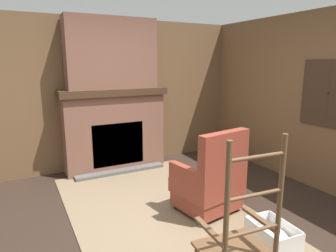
# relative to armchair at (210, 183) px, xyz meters

# --- Properties ---
(ground_plane) EXTENTS (14.00, 14.00, 0.00)m
(ground_plane) POSITION_rel_armchair_xyz_m (0.09, -0.54, -0.37)
(ground_plane) COLOR #2D2119
(wood_panel_wall_left) EXTENTS (0.06, 5.23, 2.50)m
(wood_panel_wall_left) POSITION_rel_armchair_xyz_m (-2.26, -0.54, 0.88)
(wood_panel_wall_left) COLOR brown
(wood_panel_wall_left) RESTS_ON ground
(wood_panel_wall_back) EXTENTS (5.23, 0.09, 2.50)m
(wood_panel_wall_back) POSITION_rel_armchair_xyz_m (0.09, 1.80, 0.88)
(wood_panel_wall_back) COLOR brown
(wood_panel_wall_back) RESTS_ON ground
(fireplace_hearth) EXTENTS (0.62, 1.74, 1.37)m
(fireplace_hearth) POSITION_rel_armchair_xyz_m (-2.01, -0.54, 0.31)
(fireplace_hearth) COLOR brown
(fireplace_hearth) RESTS_ON ground
(chimney_breast) EXTENTS (0.36, 1.44, 1.11)m
(chimney_breast) POSITION_rel_armchair_xyz_m (-2.02, -0.54, 1.56)
(chimney_breast) COLOR brown
(chimney_breast) RESTS_ON fireplace_hearth
(area_rug) EXTENTS (3.38, 2.05, 0.01)m
(area_rug) POSITION_rel_armchair_xyz_m (-0.21, -0.53, -0.36)
(area_rug) COLOR #7A664C
(area_rug) RESTS_ON ground
(armchair) EXTENTS (0.74, 0.79, 1.04)m
(armchair) POSITION_rel_armchair_xyz_m (0.00, 0.00, 0.00)
(armchair) COLOR brown
(armchair) RESTS_ON ground
(firewood_stack) EXTENTS (0.52, 0.39, 0.30)m
(firewood_stack) POSITION_rel_armchair_xyz_m (-1.31, 1.16, -0.24)
(firewood_stack) COLOR brown
(firewood_stack) RESTS_ON ground
(laundry_basket) EXTENTS (0.49, 0.35, 0.29)m
(laundry_basket) POSITION_rel_armchair_xyz_m (0.93, 0.07, -0.22)
(laundry_basket) COLOR white
(laundry_basket) RESTS_ON ground
(oil_lamp_vase) EXTENTS (0.12, 0.12, 0.31)m
(oil_lamp_vase) POSITION_rel_armchair_xyz_m (-2.06, -1.20, 1.11)
(oil_lamp_vase) COLOR #47708E
(oil_lamp_vase) RESTS_ON fireplace_hearth
(storage_case) EXTENTS (0.15, 0.27, 0.12)m
(storage_case) POSITION_rel_armchair_xyz_m (-2.06, -0.44, 1.06)
(storage_case) COLOR black
(storage_case) RESTS_ON fireplace_hearth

